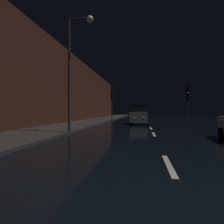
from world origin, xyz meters
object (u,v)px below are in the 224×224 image
at_px(streetlamp_overhead, 76,57).
at_px(car_approaching_headlights, 139,115).
at_px(traffic_light_far_right, 188,96).
at_px(traffic_light_far_left, 112,96).

height_order(streetlamp_overhead, car_approaching_headlights, streetlamp_overhead).
distance_m(traffic_light_far_right, streetlamp_overhead, 18.07).
distance_m(streetlamp_overhead, car_approaching_headlights, 11.61).
relative_size(traffic_light_far_left, car_approaching_headlights, 1.13).
bearing_deg(traffic_light_far_left, streetlamp_overhead, 14.78).
height_order(traffic_light_far_left, car_approaching_headlights, traffic_light_far_left).
distance_m(traffic_light_far_left, traffic_light_far_right, 10.59).
height_order(traffic_light_far_right, streetlamp_overhead, streetlamp_overhead).
height_order(traffic_light_far_right, car_approaching_headlights, traffic_light_far_right).
xyz_separation_m(traffic_light_far_left, car_approaching_headlights, (4.13, -6.13, -2.65)).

